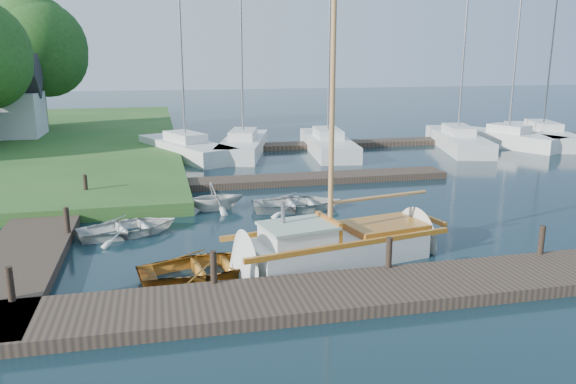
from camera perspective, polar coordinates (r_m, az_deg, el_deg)
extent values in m
plane|color=black|center=(19.02, 0.00, -3.51)|extent=(160.00, 160.00, 0.00)
cube|color=#302720|center=(13.56, 5.88, -10.20)|extent=(18.00, 2.20, 0.30)
cube|color=#302720|center=(20.80, -23.38, -2.73)|extent=(2.20, 18.00, 0.30)
cube|color=#302720|center=(25.55, 1.05, 1.31)|extent=(14.00, 1.60, 0.30)
cube|color=#302720|center=(36.95, 9.53, 4.97)|extent=(30.00, 1.60, 0.30)
cylinder|color=black|center=(14.02, -26.38, -8.37)|extent=(0.16, 0.16, 0.80)
cylinder|color=black|center=(13.66, -7.56, -7.57)|extent=(0.16, 0.16, 0.80)
cylinder|color=black|center=(14.73, 10.22, -6.06)|extent=(0.16, 0.16, 0.80)
cylinder|color=black|center=(16.97, 24.36, -4.44)|extent=(0.16, 0.16, 0.80)
cylinder|color=black|center=(18.59, -21.54, -2.66)|extent=(0.16, 0.16, 0.80)
cylinder|color=black|center=(23.40, -19.88, 0.71)|extent=(0.16, 0.16, 0.80)
cube|color=beige|center=(16.01, 4.88, -6.05)|extent=(5.29, 2.93, 0.90)
cone|color=beige|center=(17.63, 13.59, -4.52)|extent=(1.66, 2.18, 1.96)
cone|color=beige|center=(14.87, -5.19, -7.64)|extent=(1.36, 2.12, 1.96)
cube|color=#944618|center=(16.63, 3.34, -3.41)|extent=(6.10, 1.32, 0.14)
cube|color=#944618|center=(15.08, 6.66, -5.31)|extent=(6.10, 1.32, 0.14)
cube|color=#944618|center=(17.70, 14.58, -2.79)|extent=(0.33, 1.10, 0.14)
cube|color=beige|center=(15.27, 0.98, -4.34)|extent=(2.04, 1.72, 0.44)
cube|color=#9EB79E|center=(15.20, 0.99, -3.44)|extent=(2.16, 1.84, 0.08)
cube|color=#944618|center=(15.66, 4.13, -3.60)|extent=(0.39, 1.40, 0.60)
cylinder|color=slate|center=(15.24, -0.51, -2.09)|extent=(0.12, 0.12, 0.60)
cube|color=#944618|center=(16.65, 9.74, -3.44)|extent=(2.45, 1.90, 0.20)
cylinder|color=#A16D3D|center=(15.00, 4.56, 10.80)|extent=(0.14, 0.14, 8.40)
cylinder|color=#A16D3D|center=(16.30, 9.28, -0.50)|extent=(3.16, 0.72, 0.10)
imported|color=#944618|center=(14.89, -8.24, -7.15)|extent=(3.85, 3.00, 0.73)
imported|color=beige|center=(18.82, -15.94, -3.20)|extent=(3.72, 3.12, 0.66)
imported|color=beige|center=(21.08, -7.44, -0.30)|extent=(2.43, 2.18, 1.15)
imported|color=beige|center=(20.95, 0.95, -0.91)|extent=(3.47, 2.56, 0.69)
cube|color=beige|center=(32.54, -10.36, 4.31)|extent=(5.32, 8.28, 0.90)
cube|color=beige|center=(32.44, -10.42, 5.53)|extent=(2.44, 3.16, 0.50)
cylinder|color=slate|center=(32.13, -10.77, 13.49)|extent=(0.12, 0.12, 9.50)
cube|color=beige|center=(33.22, -4.56, 4.68)|extent=(4.36, 8.49, 0.90)
cube|color=beige|center=(33.12, -4.59, 5.87)|extent=(2.13, 3.15, 0.50)
cylinder|color=slate|center=(32.82, -4.76, 14.61)|extent=(0.12, 0.12, 10.57)
cube|color=beige|center=(33.76, 4.05, 4.83)|extent=(3.24, 8.87, 0.90)
cube|color=beige|center=(33.66, 4.07, 6.01)|extent=(1.76, 3.18, 0.50)
cylinder|color=slate|center=(33.36, 4.21, 13.74)|extent=(0.12, 0.12, 9.55)
cube|color=beige|center=(36.70, 16.84, 4.99)|extent=(4.51, 9.17, 0.90)
cube|color=beige|center=(36.61, 16.91, 6.07)|extent=(2.18, 3.38, 0.50)
cylinder|color=slate|center=(36.34, 17.44, 13.49)|extent=(0.12, 0.12, 9.97)
cube|color=beige|center=(38.26, 21.44, 4.97)|extent=(4.79, 7.04, 0.90)
cube|color=beige|center=(38.17, 21.54, 6.00)|extent=(2.25, 2.73, 0.50)
cylinder|color=slate|center=(37.91, 22.17, 13.02)|extent=(0.12, 0.12, 9.87)
cube|color=beige|center=(41.09, 24.42, 5.23)|extent=(4.77, 9.54, 0.90)
cube|color=beige|center=(41.01, 24.51, 6.19)|extent=(2.27, 3.52, 0.50)
cylinder|color=slate|center=(40.76, 25.20, 12.99)|extent=(0.12, 0.12, 10.26)
cube|color=beige|center=(41.07, -27.21, 6.98)|extent=(5.00, 4.00, 2.80)
cylinder|color=#332114|center=(44.52, -23.56, 8.32)|extent=(0.36, 0.36, 3.67)
sphere|color=#1D4515|center=(44.40, -24.03, 13.16)|extent=(6.73, 6.73, 6.73)
sphere|color=#1D4515|center=(44.01, -23.38, 12.56)|extent=(5.71, 5.71, 5.71)
sphere|color=#1D4515|center=(44.88, -24.54, 14.02)|extent=(6.12, 6.12, 6.12)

